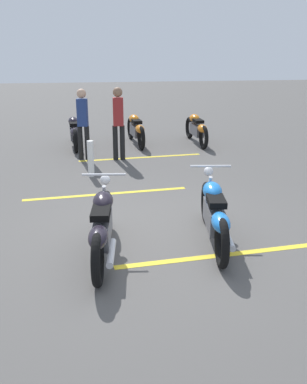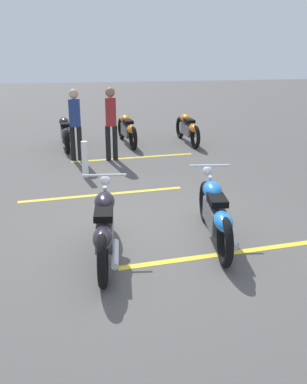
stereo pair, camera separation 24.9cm
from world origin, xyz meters
The scene contains 12 objects.
ground_plane centered at (0.00, 0.00, 0.00)m, with size 60.00×60.00×0.00m, color #514F4C.
motorcycle_bright_foreground centered at (-0.40, -0.80, 0.46)m, with size 2.22×0.63×1.04m.
motorcycle_dark_foreground centered at (-0.61, 0.81, 0.46)m, with size 2.23×0.62×1.04m.
motorcycle_row_far_left centered at (6.31, -2.24, 0.46)m, with size 2.22×0.29×0.83m.
motorcycle_row_left centered at (6.49, -0.47, 0.46)m, with size 2.22×0.37×0.84m.
motorcycle_row_center centered at (6.40, 1.31, 0.45)m, with size 2.19×0.34×0.82m.
bystander_near_row centered at (4.96, 1.04, 0.99)m, with size 0.24×0.29×1.77m.
bystander_secondary centered at (4.79, 0.17, 1.01)m, with size 0.24×0.30×1.80m.
bollard_post centered at (3.37, 0.90, 0.40)m, with size 0.14×0.14×0.80m, color white.
parking_stripe_near centered at (-0.80, -0.90, 0.00)m, with size 3.20×0.12×0.01m, color yellow.
parking_stripe_mid centered at (2.09, 0.63, 0.00)m, with size 3.20×0.12×0.01m, color yellow.
parking_stripe_far centered at (4.90, -0.40, 0.00)m, with size 3.20×0.12×0.01m, color yellow.
Camera 1 is at (-6.05, 0.96, 2.75)m, focal length 40.83 mm.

